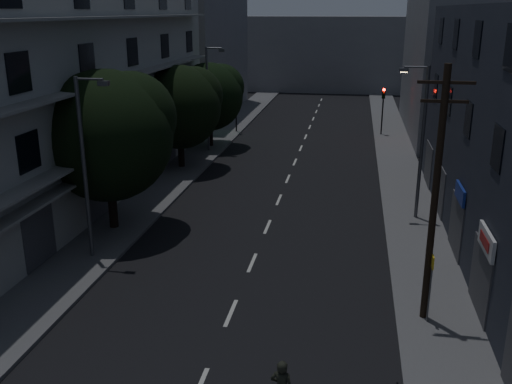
% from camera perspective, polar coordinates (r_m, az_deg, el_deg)
% --- Properties ---
extents(ground, '(160.00, 160.00, 0.00)m').
position_cam_1_polar(ground, '(38.63, 3.28, 1.53)').
color(ground, black).
rests_on(ground, ground).
extents(sidewalk_left, '(3.00, 90.00, 0.15)m').
position_cam_1_polar(sidewalk_left, '(40.11, -7.42, 2.13)').
color(sidewalk_left, '#565659').
rests_on(sidewalk_left, ground).
extents(sidewalk_right, '(3.00, 90.00, 0.15)m').
position_cam_1_polar(sidewalk_right, '(38.54, 14.43, 1.07)').
color(sidewalk_right, '#565659').
rests_on(sidewalk_right, ground).
extents(lane_markings, '(0.15, 60.50, 0.01)m').
position_cam_1_polar(lane_markings, '(44.64, 4.22, 3.74)').
color(lane_markings, beige).
rests_on(lane_markings, ground).
extents(building_left, '(7.00, 36.00, 14.00)m').
position_cam_1_polar(building_left, '(34.15, -18.73, 10.49)').
color(building_left, '#A7A7A2').
rests_on(building_left, ground).
extents(building_far_left, '(6.00, 20.00, 16.00)m').
position_cam_1_polar(building_far_left, '(62.08, -5.45, 15.09)').
color(building_far_left, slate).
rests_on(building_far_left, ground).
extents(building_far_right, '(6.00, 20.00, 13.00)m').
position_cam_1_polar(building_far_right, '(54.62, 18.50, 12.36)').
color(building_far_right, slate).
rests_on(building_far_right, ground).
extents(building_far_end, '(24.00, 8.00, 10.00)m').
position_cam_1_polar(building_far_end, '(82.19, 7.10, 13.56)').
color(building_far_end, slate).
rests_on(building_far_end, ground).
extents(tree_near, '(6.47, 6.47, 7.97)m').
position_cam_1_polar(tree_near, '(28.88, -14.54, 5.96)').
color(tree_near, black).
rests_on(tree_near, sidewalk_left).
extents(tree_mid, '(5.77, 5.77, 7.11)m').
position_cam_1_polar(tree_mid, '(40.10, -7.58, 8.73)').
color(tree_mid, black).
rests_on(tree_mid, sidewalk_left).
extents(tree_far, '(5.42, 5.42, 6.70)m').
position_cam_1_polar(tree_far, '(46.47, -4.62, 9.74)').
color(tree_far, black).
rests_on(tree_far, sidewalk_left).
extents(traffic_signal_far_right, '(0.28, 0.37, 4.10)m').
position_cam_1_polar(traffic_signal_far_right, '(52.06, 12.60, 8.84)').
color(traffic_signal_far_right, black).
rests_on(traffic_signal_far_right, sidewalk_right).
extents(traffic_signal_far_left, '(0.28, 0.37, 4.10)m').
position_cam_1_polar(traffic_signal_far_left, '(52.08, -2.02, 9.25)').
color(traffic_signal_far_left, black).
rests_on(traffic_signal_far_left, sidewalk_left).
extents(street_lamp_left_near, '(1.51, 0.25, 8.00)m').
position_cam_1_polar(street_lamp_left_near, '(25.59, -16.64, 3.08)').
color(street_lamp_left_near, '#54575C').
rests_on(street_lamp_left_near, sidewalk_left).
extents(street_lamp_right, '(1.51, 0.25, 8.00)m').
position_cam_1_polar(street_lamp_right, '(30.64, 16.12, 5.45)').
color(street_lamp_right, '#515258').
rests_on(street_lamp_right, sidewalk_right).
extents(street_lamp_left_far, '(1.51, 0.25, 8.00)m').
position_cam_1_polar(street_lamp_left_far, '(44.68, -4.73, 9.74)').
color(street_lamp_left_far, '#595B61').
rests_on(street_lamp_left_far, sidewalk_left).
extents(utility_pole, '(1.80, 0.24, 9.00)m').
position_cam_1_polar(utility_pole, '(20.16, 17.50, -0.06)').
color(utility_pole, black).
rests_on(utility_pole, sidewalk_right).
extents(bus_stop_sign, '(0.06, 0.35, 2.52)m').
position_cam_1_polar(bus_stop_sign, '(20.95, 17.12, -8.11)').
color(bus_stop_sign, '#595B60').
rests_on(bus_stop_sign, sidewalk_right).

